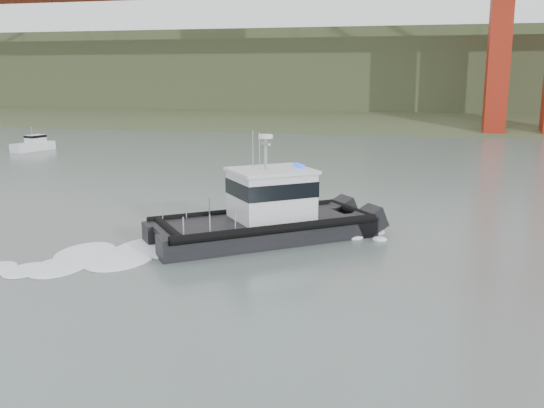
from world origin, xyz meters
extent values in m
plane|color=#505F59|center=(0.00, 0.00, 0.00)|extent=(400.00, 400.00, 0.00)
cube|color=#3E4B2B|center=(0.00, 92.00, 0.00)|extent=(500.00, 44.72, 16.25)
cube|color=#3E4B2B|center=(0.00, 120.00, 6.00)|extent=(500.00, 70.00, 18.00)
cube|color=#3E4B2B|center=(0.00, 145.00, 11.00)|extent=(500.00, 60.00, 16.00)
cube|color=black|center=(-1.91, 12.59, 0.46)|extent=(10.34, 8.44, 1.31)
cube|color=black|center=(-0.11, 10.27, 0.46)|extent=(10.34, 8.44, 1.31)
cube|color=black|center=(-1.44, 11.10, 0.98)|extent=(10.84, 9.77, 0.27)
cube|color=silver|center=(-0.58, 11.76, 2.36)|extent=(5.10, 4.98, 2.50)
cube|color=black|center=(-0.58, 11.76, 2.81)|extent=(5.19, 5.07, 0.82)
cube|color=silver|center=(-0.58, 11.76, 3.70)|extent=(5.40, 5.28, 0.17)
cylinder|color=#9A9CA2|center=(-0.84, 11.56, 4.59)|extent=(0.17, 0.17, 1.96)
cylinder|color=white|center=(-0.84, 11.56, 5.52)|extent=(0.76, 0.76, 0.20)
cube|color=silver|center=(-36.87, 43.66, 0.43)|extent=(3.05, 5.48, 1.04)
cube|color=silver|center=(-36.76, 44.08, 1.30)|extent=(1.89, 2.38, 1.04)
cube|color=black|center=(-36.76, 44.08, 1.65)|extent=(1.94, 2.43, 0.30)
cylinder|color=#9A9CA2|center=(-36.87, 43.66, 2.26)|extent=(0.07, 0.07, 1.04)
camera|label=1|loc=(6.65, -19.07, 8.60)|focal=40.00mm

